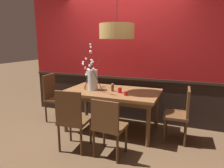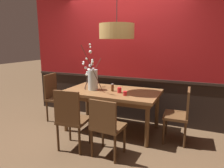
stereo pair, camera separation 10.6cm
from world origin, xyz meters
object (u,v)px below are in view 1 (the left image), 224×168
chair_far_side_left (116,91)px  chair_head_west_end (54,95)px  chair_near_side_right (108,125)px  pendant_lamp (117,31)px  chair_near_side_left (72,118)px  candle_holder_nearer_center (126,93)px  candle_holder_nearer_edge (120,90)px  vase_with_blossoms (92,79)px  chair_far_side_right (136,93)px  dining_table (112,95)px  condiment_bottle (112,88)px  chair_head_east_end (181,111)px

chair_far_side_left → chair_head_west_end: size_ratio=0.97×
chair_near_side_right → pendant_lamp: bearing=102.4°
chair_near_side_left → candle_holder_nearer_center: bearing=48.7°
candle_holder_nearer_edge → pendant_lamp: (-0.07, 0.04, 1.00)m
chair_near_side_left → pendant_lamp: (0.38, 0.87, 1.28)m
chair_near_side_left → chair_head_west_end: bearing=137.5°
pendant_lamp → vase_with_blossoms: bearing=-178.2°
chair_near_side_left → vase_with_blossoms: vase_with_blossoms is taller
chair_far_side_right → pendant_lamp: 1.61m
dining_table → chair_near_side_right: size_ratio=1.96×
chair_far_side_right → pendant_lamp: size_ratio=0.70×
chair_near_side_left → chair_near_side_right: chair_near_side_left is taller
dining_table → candle_holder_nearer_center: bearing=-35.0°
dining_table → condiment_bottle: bearing=-57.4°
chair_near_side_right → chair_head_west_end: size_ratio=0.89×
chair_near_side_right → chair_head_east_end: (0.92, 0.90, 0.01)m
chair_far_side_right → dining_table: bearing=-103.3°
chair_far_side_right → chair_head_west_end: (-1.52, -0.89, 0.02)m
chair_far_side_left → vase_with_blossoms: bearing=-96.6°
chair_far_side_left → chair_head_west_end: (-1.05, -0.88, 0.01)m
chair_head_west_end → chair_head_east_end: 2.52m
chair_far_side_right → condiment_bottle: chair_far_side_right is taller
chair_near_side_right → condiment_bottle: bearing=107.5°
chair_far_side_right → chair_near_side_right: 1.81m
dining_table → chair_head_west_end: size_ratio=1.75×
chair_near_side_left → chair_far_side_right: chair_near_side_left is taller
condiment_bottle → chair_near_side_right: bearing=-72.5°
chair_head_east_end → dining_table: bearing=-179.8°
chair_head_west_end → pendant_lamp: 1.90m
chair_head_east_end → vase_with_blossoms: (-1.58, -0.07, 0.45)m
chair_near_side_right → pendant_lamp: size_ratio=0.67×
chair_head_west_end → condiment_bottle: size_ratio=7.05×
chair_far_side_right → candle_holder_nearer_edge: bearing=-91.7°
candle_holder_nearer_center → chair_near_side_right: bearing=-93.6°
chair_far_side_left → pendant_lamp: pendant_lamp is taller
chair_near_side_right → candle_holder_nearer_center: 0.73m
chair_near_side_right → candle_holder_nearer_edge: (-0.11, 0.80, 0.31)m
chair_far_side_right → vase_with_blossoms: bearing=-120.6°
chair_head_east_end → candle_holder_nearer_edge: 1.08m
candle_holder_nearer_edge → dining_table: bearing=152.1°
candle_holder_nearer_edge → pendant_lamp: 1.00m
chair_head_east_end → vase_with_blossoms: 1.64m
chair_near_side_left → condiment_bottle: chair_near_side_left is taller
chair_near_side_right → chair_head_east_end: size_ratio=0.97×
chair_head_east_end → chair_near_side_left: bearing=-147.9°
condiment_bottle → pendant_lamp: (0.09, -0.02, 0.98)m
chair_head_east_end → condiment_bottle: (-1.19, -0.04, 0.31)m
dining_table → vase_with_blossoms: bearing=-169.2°
chair_far_side_left → chair_near_side_right: 1.88m
chair_near_side_right → chair_head_east_end: bearing=44.5°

